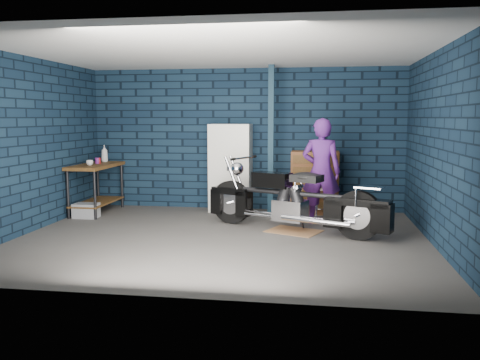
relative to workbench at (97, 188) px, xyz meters
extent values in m
plane|color=#454340|center=(2.68, -1.67, -0.46)|extent=(6.00, 6.00, 0.00)
cube|color=black|center=(2.68, 0.83, 0.90)|extent=(6.00, 0.02, 2.70)
cube|color=black|center=(-0.32, -1.67, 0.90)|extent=(0.02, 5.00, 2.70)
cube|color=black|center=(5.68, -1.67, 0.90)|extent=(0.02, 5.00, 2.70)
cube|color=silver|center=(2.68, -1.67, 2.25)|extent=(6.00, 5.00, 0.02)
cube|color=#122B3B|center=(3.23, 0.28, 0.90)|extent=(0.10, 0.10, 2.70)
cube|color=brown|center=(0.00, 0.00, 0.00)|extent=(0.60, 1.40, 0.91)
cube|color=brown|center=(3.72, -1.04, -0.45)|extent=(0.95, 0.85, 0.01)
imported|color=#552079|center=(4.13, -0.38, 0.43)|extent=(0.70, 0.52, 1.76)
cube|color=gray|center=(0.02, -0.50, -0.33)|extent=(0.41, 0.29, 0.26)
cube|color=silver|center=(2.44, 0.56, 0.37)|extent=(0.77, 0.55, 1.65)
cube|color=brown|center=(4.02, 0.56, 0.12)|extent=(0.87, 0.48, 1.15)
imported|color=beige|center=(0.00, -0.24, 0.50)|extent=(0.15, 0.15, 0.10)
cylinder|color=#5F1B6E|center=(-0.02, 0.12, 0.51)|extent=(0.09, 0.09, 0.11)
cylinder|color=maroon|center=(0.00, 0.14, 0.51)|extent=(0.08, 0.08, 0.11)
imported|color=gray|center=(-0.04, 0.50, 0.62)|extent=(0.16, 0.16, 0.33)
camera|label=1|loc=(4.06, -8.86, 1.32)|focal=38.00mm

